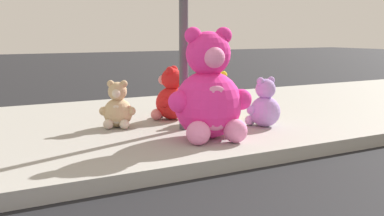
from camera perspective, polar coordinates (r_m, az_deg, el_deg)
sidewalk at (r=6.29m, az=-12.56°, el=-2.78°), size 28.00×4.40×0.15m
plush_pink_large at (r=5.35m, az=2.03°, el=1.58°), size 0.93×0.87×1.23m
plush_lavender at (r=6.15m, az=8.47°, el=0.16°), size 0.48×0.43×0.63m
plush_tan at (r=6.10m, az=-8.73°, el=-0.06°), size 0.41×0.42×0.59m
plush_yellow at (r=6.62m, az=2.95°, el=0.96°), size 0.50×0.44×0.65m
plush_red at (r=6.59m, az=-2.54°, el=1.18°), size 0.52×0.52×0.72m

